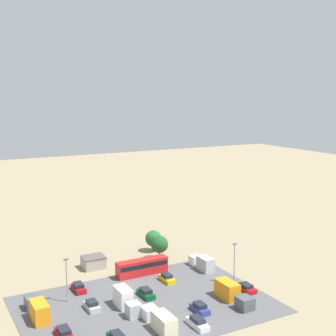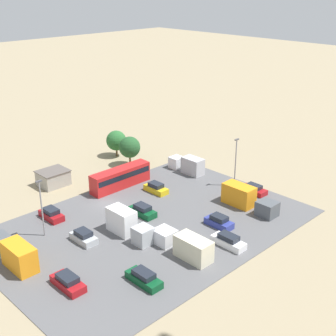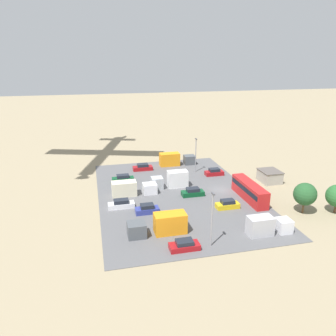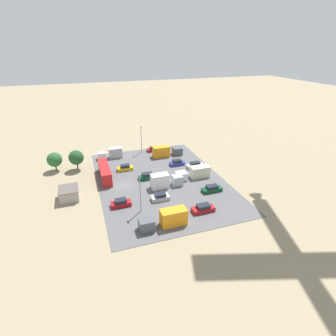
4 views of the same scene
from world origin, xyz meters
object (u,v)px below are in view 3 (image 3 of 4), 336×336
Objects in this scene: parked_car_3 at (184,245)px; parked_car_5 at (121,204)px; bus at (249,190)px; parked_car_0 at (147,209)px; shed_building at (270,176)px; parked_car_2 at (214,172)px; parked_car_6 at (123,179)px; parked_truck_1 at (172,180)px; parked_car_7 at (143,167)px; parked_truck_0 at (175,159)px; parked_truck_3 at (131,189)px; parked_car_1 at (228,205)px; parked_car_4 at (178,175)px; parked_car_8 at (193,192)px; parked_truck_2 at (161,225)px; parked_truck_4 at (267,226)px.

parked_car_5 reaches higher than parked_car_3.
bus is 2.69× the size of parked_car_0.
parked_car_0 is at bearing -165.74° from parked_car_3.
shed_building is 1.15× the size of parked_car_2.
parked_car_6 is 0.62× the size of parked_truck_1.
parked_car_6 is 1.01× the size of parked_car_7.
parked_truck_3 is (-16.63, 13.37, -0.16)m from parked_truck_0.
shed_building is 0.53× the size of parked_truck_0.
parked_car_2 is 0.46× the size of parked_truck_0.
parked_car_1 is 18.26m from parked_car_4.
parked_car_1 is at bearing -13.15° from parked_car_2.
parked_car_2 reaches higher than parked_car_8.
parked_car_0 is 7.65m from parked_truck_2.
parked_truck_1 reaches higher than parked_car_1.
bus reaches higher than parked_car_5.
parked_truck_0 is at bearing -70.07° from bus.
parked_truck_0 is (25.40, -11.73, 0.79)m from parked_car_0.
shed_building is 30.82m from parked_truck_3.
parked_car_6 is (13.45, -1.70, -0.02)m from parked_car_5.
parked_truck_0 is (19.88, -1.53, 0.81)m from parked_car_8.
parked_car_5 is 0.53× the size of parked_truck_3.
parked_car_4 is at bearing 69.51° from shed_building.
parked_truck_1 is (7.73, -11.49, 0.91)m from parked_car_5.
parked_truck_1 is at bearing 103.54° from parked_truck_3.
parked_car_1 is 0.89× the size of parked_car_6.
parked_truck_0 is at bearing 155.22° from parked_car_0.
parked_car_8 is (-3.57, 18.98, -0.57)m from shed_building.
parked_car_7 is at bearing -115.29° from parked_car_2.
parked_car_4 is 0.85× the size of parked_car_7.
parked_car_1 is at bearing 58.08° from parked_truck_3.
parked_truck_2 is 1.28× the size of parked_truck_4.
parked_car_0 is 0.94× the size of parked_car_8.
parked_car_3 is 29.75m from parked_car_4.
parked_car_4 reaches higher than parked_car_6.
parked_truck_0 is (23.96, 8.69, -0.31)m from bus.
parked_car_4 is at bearing -27.66° from parked_truck_1.
parked_car_4 is 12.60m from parked_car_6.
parked_car_4 is at bearing -135.09° from parked_car_7.
bus is 18.12m from parked_car_4.
shed_building is 0.68× the size of parked_truck_4.
parked_car_2 is 17.47m from parked_car_7.
parked_car_6 is at bearing 140.70° from parked_car_7.
parked_truck_1 reaches higher than parked_car_7.
parked_car_5 is at bearing -35.73° from parked_truck_0.
parked_car_2 is 0.55× the size of parked_truck_1.
bus is 1.45× the size of parked_truck_1.
parked_car_2 is (6.80, 10.45, -0.57)m from shed_building.
parked_truck_4 reaches higher than parked_car_2.
parked_car_1 is (-10.50, 14.49, -0.58)m from shed_building.
parked_car_8 is (18.23, -6.97, 0.08)m from parked_car_3.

